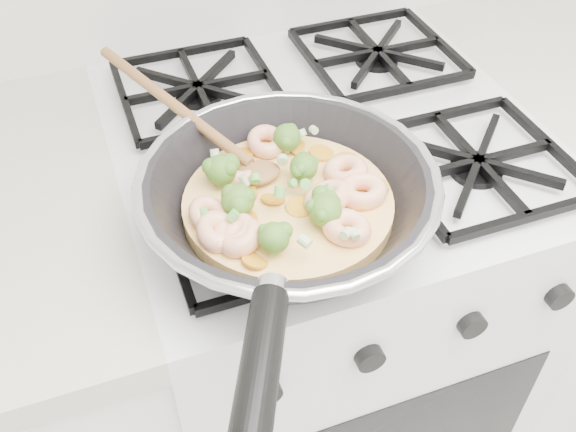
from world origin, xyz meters
name	(u,v)px	position (x,y,z in m)	size (l,w,h in m)	color
stove	(318,320)	(0.00, 1.70, 0.46)	(0.60, 0.60, 0.92)	white
skillet	(286,199)	(-0.13, 1.52, 0.96)	(0.34, 0.63, 0.09)	black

